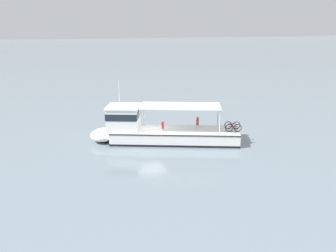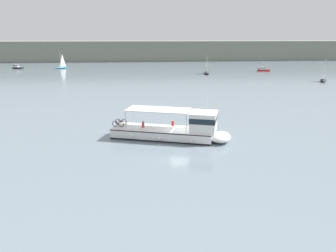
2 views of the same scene
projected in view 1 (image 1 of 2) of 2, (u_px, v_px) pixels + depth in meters
ground_plane at (150, 141)px, 35.10m from camera, size 400.00×400.00×0.00m
ferry_main at (156, 130)px, 34.81m from camera, size 13.02×7.02×5.32m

